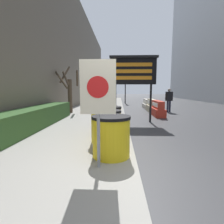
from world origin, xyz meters
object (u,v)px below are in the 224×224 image
Objects in this scene: barrel_drum_foreground at (111,136)px; pedestrian_worker at (169,98)px; jersey_barrier_red_striped at (158,109)px; jersey_barrier_white at (147,104)px; barrel_drum_back at (109,120)px; warning_sign at (98,95)px; jersey_barrier_cream at (152,106)px; traffic_cone_near at (145,102)px; message_board at (133,72)px; traffic_light_near_curb at (125,78)px; barrel_drum_middle at (106,126)px.

pedestrian_worker reaches higher than barrel_drum_foreground.
jersey_barrier_red_striped reaches higher than jersey_barrier_white.
barrel_drum_back is 2.76m from warning_sign.
jersey_barrier_cream is (2.49, 8.84, -0.18)m from barrel_drum_foreground.
jersey_barrier_cream is 4.75m from traffic_cone_near.
barrel_drum_foreground is 0.48× the size of jersey_barrier_red_striped.
traffic_light_near_curb reaches higher than message_board.
message_board is 4.84m from jersey_barrier_cream.
barrel_drum_foreground and barrel_drum_back have the same top height.
warning_sign reaches higher than jersey_barrier_cream.
warning_sign is at bearing -110.07° from jersey_barrier_red_striped.
jersey_barrier_red_striped is 10.15m from traffic_light_near_curb.
barrel_drum_back is 0.54× the size of pedestrian_worker.
jersey_barrier_cream is 0.98× the size of jersey_barrier_white.
jersey_barrier_cream is 2.34× the size of traffic_cone_near.
warning_sign is 9.91m from pedestrian_worker.
pedestrian_worker is (1.13, 1.74, 0.57)m from jersey_barrier_red_striped.
barrel_drum_back reaches higher than jersey_barrier_white.
message_board reaches higher than barrel_drum_middle.
traffic_cone_near is (0.27, 2.54, 0.03)m from jersey_barrier_white.
jersey_barrier_white is (2.66, 9.00, -0.24)m from barrel_drum_back.
traffic_light_near_curb reaches higher than barrel_drum_back.
pedestrian_worker is (1.13, -0.27, 0.58)m from jersey_barrier_cream.
barrel_drum_back is at bearing -110.34° from message_board.
pedestrian_worker is (0.86, -5.01, 0.60)m from traffic_cone_near.
jersey_barrier_cream is at bearing 74.25° from barrel_drum_foreground.
jersey_barrier_white is 2.55m from traffic_cone_near.
barrel_drum_middle is 0.45× the size of warning_sign.
barrel_drum_back is 7.55m from pedestrian_worker.
jersey_barrier_white is (2.68, 10.02, -0.24)m from barrel_drum_middle.
barrel_drum_back is 0.49× the size of jersey_barrier_white.
barrel_drum_foreground reaches higher than jersey_barrier_white.
jersey_barrier_white is at bearing -73.86° from traffic_light_near_curb.
barrel_drum_middle is 0.54× the size of pedestrian_worker.
traffic_light_near_curb reaches higher than traffic_cone_near.
barrel_drum_middle and barrel_drum_back have the same top height.
barrel_drum_middle is 0.50× the size of jersey_barrier_cream.
warning_sign reaches higher than jersey_barrier_red_striped.
warning_sign is 0.50× the size of traffic_light_near_curb.
jersey_barrier_red_striped is at bearing 51.37° from message_board.
barrel_drum_foreground is at bearing 69.74° from warning_sign.
traffic_light_near_curb is (1.11, 17.11, 1.36)m from warning_sign.
message_board is 1.72× the size of jersey_barrier_white.
jersey_barrier_white is at bearing 90.00° from jersey_barrier_red_striped.
jersey_barrier_red_striped is at bearing 60.91° from barrel_drum_back.
jersey_barrier_cream is at bearing -26.88° from pedestrian_worker.
warning_sign is at bearing -103.09° from jersey_barrier_white.
jersey_barrier_red_striped is 4.22m from jersey_barrier_white.
pedestrian_worker reaches higher than jersey_barrier_cream.
barrel_drum_foreground is 1.00× the size of barrel_drum_back.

